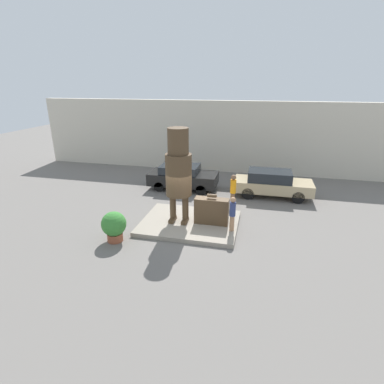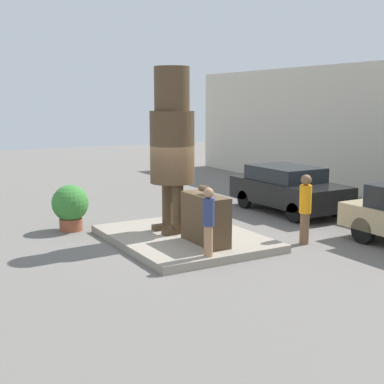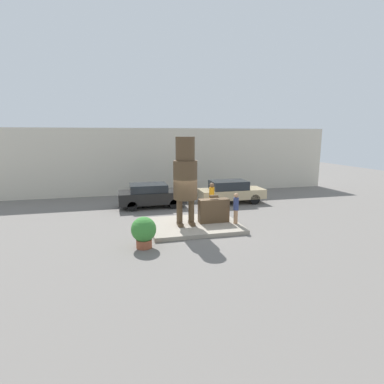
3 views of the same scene
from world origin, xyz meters
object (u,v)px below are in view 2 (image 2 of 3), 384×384
object	(u,v)px
tourist	(208,219)
planter_pot	(70,206)
parked_car_black	(288,188)
giant_suitcase	(205,219)
worker_hivis	(305,206)
statue_figure	(172,137)

from	to	relation	value
tourist	planter_pot	world-z (taller)	tourist
tourist	parked_car_black	xyz separation A→B (m)	(-3.66, 5.37, -0.25)
tourist	parked_car_black	distance (m)	6.50
giant_suitcase	parked_car_black	xyz separation A→B (m)	(-2.66, 4.84, -0.01)
worker_hivis	planter_pot	bearing A→B (deg)	-133.01
statue_figure	tourist	size ratio (longest dim) A/B	2.76
planter_pot	statue_figure	bearing A→B (deg)	43.18
planter_pot	giant_suitcase	bearing A→B (deg)	30.57
statue_figure	parked_car_black	size ratio (longest dim) A/B	1.03
planter_pot	tourist	bearing A→B (deg)	19.52
tourist	parked_car_black	bearing A→B (deg)	124.23
tourist	worker_hivis	bearing A→B (deg)	95.27
tourist	planter_pot	bearing A→B (deg)	-160.48
giant_suitcase	parked_car_black	world-z (taller)	giant_suitcase
statue_figure	worker_hivis	size ratio (longest dim) A/B	2.39
statue_figure	giant_suitcase	distance (m)	2.44
worker_hivis	giant_suitcase	bearing A→B (deg)	-105.49
statue_figure	planter_pot	xyz separation A→B (m)	(-2.24, -2.10, -2.01)
statue_figure	worker_hivis	world-z (taller)	statue_figure
statue_figure	parked_car_black	world-z (taller)	statue_figure
worker_hivis	tourist	bearing A→B (deg)	-84.73
tourist	planter_pot	xyz separation A→B (m)	(-4.74, -1.68, -0.34)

